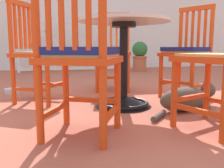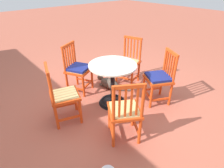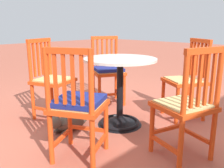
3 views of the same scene
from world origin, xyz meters
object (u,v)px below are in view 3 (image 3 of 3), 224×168
(orange_chair_by_planter, at_px, (78,106))
(orange_chair_facing_out, at_px, (108,71))
(cafe_table, at_px, (120,100))
(orange_chair_tucked_in, at_px, (186,107))
(orange_chair_at_corner, at_px, (186,81))
(orange_chair_near_fence, at_px, (51,81))
(tabby_cat, at_px, (71,121))

(orange_chair_by_planter, relative_size, orange_chair_facing_out, 1.00)
(orange_chair_by_planter, distance_m, orange_chair_facing_out, 1.46)
(cafe_table, distance_m, orange_chair_tucked_in, 0.85)
(orange_chair_at_corner, bearing_deg, orange_chair_by_planter, -7.51)
(orange_chair_at_corner, bearing_deg, cafe_table, -29.78)
(orange_chair_by_planter, distance_m, orange_chair_near_fence, 1.02)
(orange_chair_tucked_in, bearing_deg, orange_chair_at_corner, -153.29)
(cafe_table, bearing_deg, tabby_cat, -31.78)
(orange_chair_near_fence, relative_size, tabby_cat, 1.31)
(orange_chair_tucked_in, xyz_separation_m, orange_chair_near_fence, (0.22, -1.57, 0.00))
(orange_chair_tucked_in, relative_size, orange_chair_near_fence, 1.00)
(tabby_cat, bearing_deg, cafe_table, 148.22)
(orange_chair_tucked_in, bearing_deg, cafe_table, -99.85)
(orange_chair_at_corner, xyz_separation_m, orange_chair_facing_out, (0.24, -1.03, 0.01))
(cafe_table, distance_m, orange_chair_near_fence, 0.84)
(orange_chair_tucked_in, bearing_deg, orange_chair_near_fence, -82.04)
(orange_chair_by_planter, distance_m, orange_chair_tucked_in, 0.85)
(orange_chair_near_fence, xyz_separation_m, tabby_cat, (0.09, 0.46, -0.34))
(cafe_table, relative_size, orange_chair_near_fence, 0.83)
(orange_chair_by_planter, bearing_deg, orange_chair_tucked_in, 133.81)
(tabby_cat, bearing_deg, orange_chair_at_corner, 149.42)
(cafe_table, distance_m, orange_chair_at_corner, 0.82)
(orange_chair_at_corner, xyz_separation_m, tabby_cat, (1.15, -0.68, -0.34))
(orange_chair_by_planter, bearing_deg, cafe_table, -163.84)
(orange_chair_at_corner, relative_size, tabby_cat, 1.31)
(cafe_table, relative_size, orange_chair_at_corner, 0.83)
(orange_chair_by_planter, xyz_separation_m, orange_chair_at_corner, (-1.43, 0.19, -0.01))
(orange_chair_at_corner, bearing_deg, orange_chair_near_fence, -47.12)
(orange_chair_at_corner, relative_size, orange_chair_facing_out, 1.00)
(orange_chair_by_planter, relative_size, orange_chair_tucked_in, 1.00)
(orange_chair_tucked_in, xyz_separation_m, tabby_cat, (0.31, -1.10, -0.34))
(orange_chair_tucked_in, bearing_deg, orange_chair_facing_out, -112.43)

